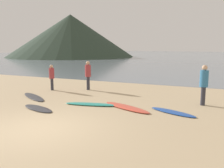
{
  "coord_description": "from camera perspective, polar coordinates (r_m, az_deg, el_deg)",
  "views": [
    {
      "loc": [
        5.16,
        -5.82,
        2.66
      ],
      "look_at": [
        -0.04,
        5.93,
        0.6
      ],
      "focal_mm": 38.39,
      "sensor_mm": 36.0,
      "label": 1
    }
  ],
  "objects": [
    {
      "name": "headland_hill",
      "position": [
        60.08,
        -9.8,
        11.25
      ],
      "size": [
        30.38,
        30.38,
        10.07
      ],
      "primitive_type": "cone",
      "color": "#28382B",
      "rests_on": "ground"
    },
    {
      "name": "person_0",
      "position": [
        14.53,
        -5.74,
        2.62
      ],
      "size": [
        0.35,
        0.35,
        1.75
      ],
      "rotation": [
        0.0,
        0.0,
        4.48
      ],
      "color": "#2D2D38",
      "rests_on": "ground"
    },
    {
      "name": "person_1",
      "position": [
        11.43,
        21.04,
        0.52
      ],
      "size": [
        0.37,
        0.37,
        1.82
      ],
      "rotation": [
        0.0,
        0.0,
        1.54
      ],
      "color": "#2D2D38",
      "rests_on": "ground"
    },
    {
      "name": "person_2",
      "position": [
        14.84,
        -14.17,
        2.04
      ],
      "size": [
        0.31,
        0.31,
        1.54
      ],
      "rotation": [
        0.0,
        0.0,
        0.15
      ],
      "color": "#2D2D38",
      "rests_on": "ground"
    },
    {
      "name": "ground_plane",
      "position": [
        16.87,
        5.71,
        -0.35
      ],
      "size": [
        120.0,
        120.0,
        0.2
      ],
      "primitive_type": "cube",
      "color": "tan",
      "rests_on": "ground"
    },
    {
      "name": "surfboard_1",
      "position": [
        10.68,
        -17.19,
        -5.55
      ],
      "size": [
        1.99,
        1.16,
        0.06
      ],
      "primitive_type": "ellipsoid",
      "rotation": [
        0.0,
        0.0,
        -0.32
      ],
      "color": "#333338",
      "rests_on": "ground"
    },
    {
      "name": "ocean_water",
      "position": [
        66.33,
        19.5,
        6.3
      ],
      "size": [
        140.0,
        100.0,
        0.01
      ],
      "primitive_type": "cube",
      "color": "slate",
      "rests_on": "ground"
    },
    {
      "name": "surfboard_3",
      "position": [
        10.35,
        3.45,
        -5.54
      ],
      "size": [
        2.57,
        1.6,
        0.09
      ],
      "primitive_type": "ellipsoid",
      "rotation": [
        0.0,
        0.0,
        -0.43
      ],
      "color": "#D84C38",
      "rests_on": "ground"
    },
    {
      "name": "surfboard_0",
      "position": [
        13.11,
        -18.15,
        -2.92
      ],
      "size": [
        2.52,
        1.8,
        0.07
      ],
      "primitive_type": "ellipsoid",
      "rotation": [
        0.0,
        0.0,
        -0.53
      ],
      "color": "#333338",
      "rests_on": "ground"
    },
    {
      "name": "surfboard_4",
      "position": [
        9.95,
        14.26,
        -6.49
      ],
      "size": [
        2.07,
        1.26,
        0.07
      ],
      "primitive_type": "ellipsoid",
      "rotation": [
        0.0,
        0.0,
        -0.4
      ],
      "color": "#1E479E",
      "rests_on": "ground"
    },
    {
      "name": "surfboard_2",
      "position": [
        10.89,
        -4.86,
        -4.82
      ],
      "size": [
        2.51,
        0.99,
        0.09
      ],
      "primitive_type": "ellipsoid",
      "rotation": [
        0.0,
        0.0,
        0.22
      ],
      "color": "teal",
      "rests_on": "ground"
    }
  ]
}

